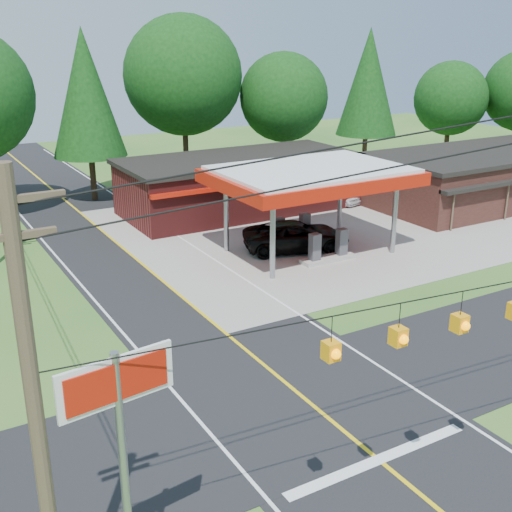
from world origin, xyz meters
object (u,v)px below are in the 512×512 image
suv_car (296,236)px  big_stop_sign (121,430)px  gas_canopy (311,178)px  sedan_car (337,195)px

suv_car → big_stop_sign: (-16.50, -18.60, 3.81)m
big_stop_sign → gas_canopy: bearing=46.7°
gas_canopy → big_stop_sign: 24.77m
suv_car → big_stop_sign: 25.16m
gas_canopy → sedan_car: 11.89m
gas_canopy → suv_car: bearing=130.1°
suv_car → big_stop_sign: size_ratio=0.95×
suv_car → big_stop_sign: big_stop_sign is taller
sedan_car → big_stop_sign: 36.30m
sedan_car → big_stop_sign: size_ratio=0.58×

